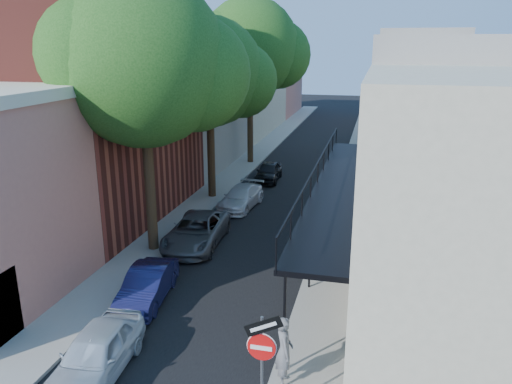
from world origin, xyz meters
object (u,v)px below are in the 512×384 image
Objects in this scene: parked_car_a at (96,354)px; pedestrian at (284,351)px; sign_post at (262,351)px; parked_car_d at (241,197)px; parked_car_c at (196,231)px; parked_car_e at (269,172)px; oak_far at (257,50)px; parked_car_b at (147,285)px; oak_near at (155,65)px; oak_mid at (217,74)px.

pedestrian reaches higher than parked_car_a.
parked_car_d is (-4.83, 15.64, -1.45)m from sign_post.
parked_car_c is 1.33× the size of parked_car_e.
pedestrian reaches higher than parked_car_d.
sign_post reaches higher than parked_car_a.
oak_far is 9.24m from parked_car_e.
parked_car_e is at bearing 80.84° from parked_car_b.
oak_near is 7.35m from parked_car_c.
parked_car_d is at bearing -42.66° from oak_mid.
oak_far is 3.31× the size of parked_car_e.
oak_far is 2.50× the size of parked_car_c.
oak_near is 9.82m from parked_car_d.
parked_car_d is at bearing -81.01° from oak_far.
pedestrian is at bearing -78.37° from parked_car_e.
sign_post is 19.14m from oak_mid.
pedestrian is (0.24, 1.51, -0.95)m from sign_post.
sign_post reaches higher than parked_car_d.
oak_near is at bearing -99.59° from parked_car_d.
oak_mid is 9.12m from oak_far.
oak_near is 3.11× the size of parked_car_b.
parked_car_e reaches higher than parked_car_b.
oak_near is 0.96× the size of oak_far.
parked_car_a reaches higher than parked_car_c.
oak_near reaches higher than oak_mid.
oak_mid is at bearing 6.19° from pedestrian.
parked_car_c is (1.24, -7.21, -6.39)m from oak_mid.
oak_mid is 7.97m from parked_car_e.
oak_far is at bearing 104.36° from parked_car_d.
parked_car_a is 9.29m from parked_car_c.
parked_car_c is 2.47× the size of pedestrian.
oak_near is (-6.53, 9.29, 5.84)m from sign_post.
sign_post is at bearing -76.09° from oak_far.
oak_near reaches higher than parked_car_c.
oak_far is 3.24× the size of parked_car_b.
parked_car_d is (0.41, 10.79, -0.02)m from parked_car_b.
oak_near is at bearing -90.04° from oak_far.
parked_car_c is 1.18× the size of parked_car_d.
pedestrian reaches higher than parked_car_b.
parked_car_e is (0.23, 20.71, -0.05)m from parked_car_a.
parked_car_a is 2.02× the size of pedestrian.
pedestrian is at bearing -48.97° from oak_near.
parked_car_a is 0.97× the size of parked_car_d.
oak_far reaches higher than oak_mid.
parked_car_b is at bearing 91.99° from parked_car_a.
parked_car_e is (1.95, -4.81, -7.65)m from oak_far.
oak_far is 26.67m from pedestrian.
oak_near is at bearing -101.04° from parked_car_e.
parked_car_e is (0.27, 5.84, 0.03)m from parked_car_d.
oak_far is at bearing 103.91° from sign_post.
oak_mid is at bearing 91.85° from parked_car_a.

